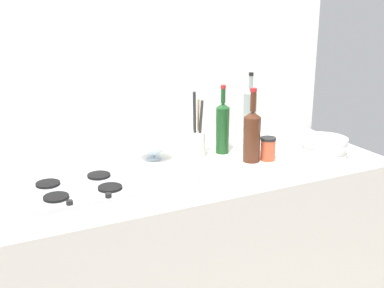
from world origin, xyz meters
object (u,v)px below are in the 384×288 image
Objects in this scene: wine_bottle_leftmost at (223,127)px; utensil_crock at (196,142)px; condiment_jar_front at (268,149)px; plate_stack at (324,148)px; stovetop_hob at (79,189)px; wine_bottle_mid_left at (252,135)px; butter_dish at (180,175)px; wine_bottle_mid_right at (250,114)px; mixing_bowl at (154,151)px.

wine_bottle_leftmost reaches higher than utensil_crock.
wine_bottle_leftmost is 3.05× the size of condiment_jar_front.
plate_stack is at bearing -34.61° from wine_bottle_leftmost.
stovetop_hob is at bearing 175.51° from plate_stack.
utensil_crock is at bearing 138.51° from wine_bottle_mid_left.
wine_bottle_mid_right is at bearing 32.51° from butter_dish.
plate_stack is at bearing -1.51° from butter_dish.
butter_dish is at bearing -143.60° from wine_bottle_leftmost.
stovetop_hob is at bearing 179.67° from condiment_jar_front.
plate_stack is 0.65× the size of wine_bottle_mid_left.
utensil_crock is (-0.20, 0.17, -0.06)m from wine_bottle_mid_left.
mixing_bowl is 0.53m from condiment_jar_front.
wine_bottle_mid_right is 0.57m from mixing_bowl.
wine_bottle_mid_left is 3.14× the size of condiment_jar_front.
plate_stack is 0.27m from condiment_jar_front.
plate_stack is 2.03× the size of condiment_jar_front.
utensil_crock is (-0.54, 0.28, 0.02)m from plate_stack.
stovetop_hob is 0.82m from wine_bottle_mid_left.
wine_bottle_mid_right is at bearing 114.29° from plate_stack.
mixing_bowl is 0.20m from utensil_crock.
butter_dish is (-0.01, -0.31, -0.01)m from mixing_bowl.
mixing_bowl is (-0.56, -0.05, -0.11)m from wine_bottle_mid_right.
wine_bottle_mid_left is 0.11m from condiment_jar_front.
wine_bottle_leftmost is 2.46× the size of butter_dish.
condiment_jar_front is at bearing -54.17° from wine_bottle_leftmost.
utensil_crock is at bearing 51.80° from butter_dish.
wine_bottle_mid_left reaches higher than utensil_crock.
wine_bottle_mid_right is at bearing 5.28° from mixing_bowl.
condiment_jar_front reaches higher than butter_dish.
plate_stack is at bearing -24.29° from mixing_bowl.
wine_bottle_leftmost is at bearing 145.39° from plate_stack.
wine_bottle_leftmost is at bearing -2.44° from utensil_crock.
wine_bottle_leftmost is (-0.40, 0.27, 0.08)m from plate_stack.
wine_bottle_mid_left reaches higher than plate_stack.
condiment_jar_front is at bearing -106.49° from wine_bottle_mid_right.
condiment_jar_front is (-0.26, 0.09, 0.01)m from plate_stack.
wine_bottle_mid_left reaches higher than condiment_jar_front.
mixing_bowl is 0.48× the size of utensil_crock.
butter_dish is 0.33m from utensil_crock.
wine_bottle_mid_left is 2.22× the size of mixing_bowl.
wine_bottle_mid_left is 2.53× the size of butter_dish.
wine_bottle_mid_right is 0.39m from utensil_crock.
wine_bottle_leftmost is 0.97× the size of wine_bottle_mid_left.
wine_bottle_mid_right is at bearing 16.63° from stovetop_hob.
utensil_crock is 0.34m from condiment_jar_front.
wine_bottle_mid_left is (0.81, 0.01, 0.11)m from stovetop_hob.
mixing_bowl is 1.42× the size of condiment_jar_front.
wine_bottle_mid_right is 2.33× the size of mixing_bowl.
stovetop_hob is at bearing -163.37° from wine_bottle_mid_right.
utensil_crock is at bearing -164.29° from wine_bottle_mid_right.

